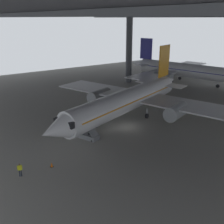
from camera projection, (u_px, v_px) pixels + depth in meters
name	position (u px, v px, depth m)	size (l,w,h in m)	color
ground_plane	(123.00, 126.00, 44.80)	(110.00, 110.00, 0.00)	gray
hangar_structure	(189.00, 9.00, 46.30)	(121.00, 99.00, 18.92)	#4C4F54
airplane_main	(129.00, 100.00, 46.96)	(36.32, 36.64, 11.73)	white
boarding_stairs	(86.00, 133.00, 40.31)	(4.48, 2.68, 4.71)	slate
crew_worker_near_nose	(20.00, 169.00, 30.36)	(0.30, 0.54, 1.60)	#232838
crew_worker_by_stairs	(96.00, 123.00, 43.81)	(0.50, 0.36, 1.57)	#232838
airplane_distant	(183.00, 70.00, 74.26)	(35.36, 34.82, 11.24)	white
traffic_cone_orange	(52.00, 165.00, 32.46)	(0.36, 0.36, 0.60)	black
baggage_tug	(126.00, 98.00, 58.27)	(1.68, 2.40, 0.90)	yellow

